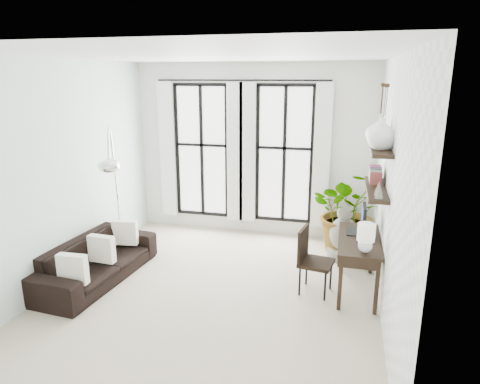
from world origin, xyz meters
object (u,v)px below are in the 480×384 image
(sofa, at_px, (97,260))
(arc_lamp, at_px, (112,160))
(desk, at_px, (359,243))
(buddha, at_px, (343,236))
(desk_chair, at_px, (310,256))
(plant, at_px, (350,211))

(sofa, distance_m, arc_lamp, 1.50)
(desk, xyz_separation_m, buddha, (-0.20, 1.13, -0.34))
(desk, height_order, desk_chair, desk)
(plant, distance_m, arc_lamp, 3.96)
(sofa, height_order, desk, desk)
(plant, relative_size, desk, 1.11)
(desk_chair, bearing_deg, sofa, -162.74)
(desk, relative_size, desk_chair, 1.42)
(sofa, height_order, arc_lamp, arc_lamp)
(desk, bearing_deg, buddha, 100.09)
(sofa, xyz_separation_m, desk, (3.75, 0.53, 0.42))
(sofa, bearing_deg, buddha, -60.03)
(plant, xyz_separation_m, buddha, (-0.07, -0.32, -0.35))
(desk, bearing_deg, arc_lamp, -178.92)
(plant, xyz_separation_m, arc_lamp, (-3.52, -1.52, 1.00))
(sofa, height_order, buddha, buddha)
(plant, xyz_separation_m, desk, (0.13, -1.45, -0.01))
(desk_chair, distance_m, buddha, 1.35)
(desk_chair, xyz_separation_m, arc_lamp, (-3.00, 0.07, 1.20))
(arc_lamp, bearing_deg, desk_chair, -1.29)
(plant, height_order, buddha, plant)
(sofa, bearing_deg, plant, -56.47)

